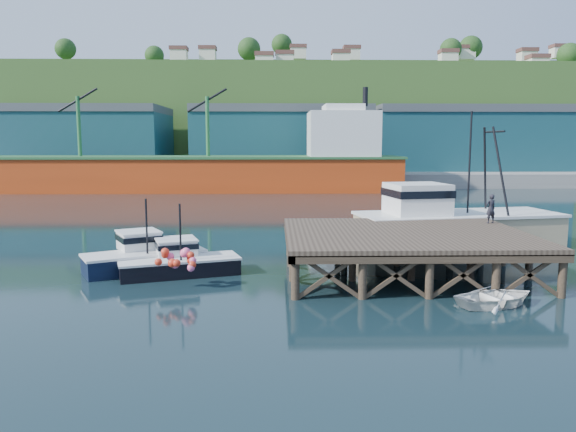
{
  "coord_description": "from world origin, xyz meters",
  "views": [
    {
      "loc": [
        -1.03,
        -27.74,
        6.65
      ],
      "look_at": [
        -0.35,
        2.0,
        2.67
      ],
      "focal_mm": 35.0,
      "sensor_mm": 36.0,
      "label": 1
    }
  ],
  "objects_px": {
    "boat_black": "(178,261)",
    "dinghy": "(497,297)",
    "trawler": "(454,220)",
    "boat_navy": "(143,255)",
    "dockworker": "(491,209)"
  },
  "relations": [
    {
      "from": "boat_black",
      "to": "dockworker",
      "type": "bearing_deg",
      "value": -8.71
    },
    {
      "from": "boat_black",
      "to": "dinghy",
      "type": "distance_m",
      "value": 15.05
    },
    {
      "from": "trawler",
      "to": "boat_navy",
      "type": "bearing_deg",
      "value": -171.71
    },
    {
      "from": "boat_black",
      "to": "trawler",
      "type": "bearing_deg",
      "value": 5.15
    },
    {
      "from": "boat_navy",
      "to": "trawler",
      "type": "bearing_deg",
      "value": -9.66
    },
    {
      "from": "boat_navy",
      "to": "boat_black",
      "type": "relative_size",
      "value": 1.02
    },
    {
      "from": "boat_black",
      "to": "trawler",
      "type": "distance_m",
      "value": 17.56
    },
    {
      "from": "boat_navy",
      "to": "dinghy",
      "type": "xyz_separation_m",
      "value": [
        15.87,
        -6.8,
        -0.4
      ]
    },
    {
      "from": "trawler",
      "to": "dockworker",
      "type": "distance_m",
      "value": 4.37
    },
    {
      "from": "boat_navy",
      "to": "dockworker",
      "type": "distance_m",
      "value": 19.01
    },
    {
      "from": "trawler",
      "to": "dinghy",
      "type": "bearing_deg",
      "value": -109.82
    },
    {
      "from": "dinghy",
      "to": "trawler",
      "type": "bearing_deg",
      "value": -29.33
    },
    {
      "from": "boat_navy",
      "to": "trawler",
      "type": "relative_size",
      "value": 0.48
    },
    {
      "from": "boat_black",
      "to": "trawler",
      "type": "height_order",
      "value": "trawler"
    },
    {
      "from": "dockworker",
      "to": "boat_black",
      "type": "bearing_deg",
      "value": -7.1
    }
  ]
}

